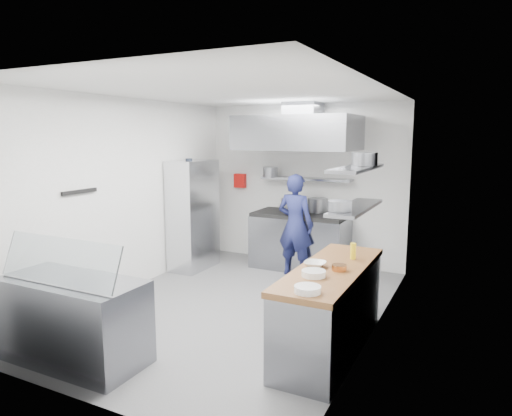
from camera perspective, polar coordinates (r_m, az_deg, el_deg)
The scene contains 34 objects.
floor at distance 6.23m, azimuth -2.52°, elevation -12.23°, with size 5.00×5.00×0.00m, color #4D4D4F.
ceiling at distance 5.83m, azimuth -2.71°, elevation 14.37°, with size 5.00×5.00×0.00m, color silver.
wall_back at distance 8.12m, azimuth 5.99°, elevation 2.93°, with size 3.60×0.02×2.80m, color white.
wall_front at distance 3.91m, azimuth -20.73°, elevation -4.23°, with size 3.60×0.02×2.80m, color white.
wall_left at distance 6.91m, azimuth -15.78°, elevation 1.57°, with size 5.00×0.02×2.80m, color white.
wall_right at distance 5.24m, azimuth 14.86°, elevation -0.68°, with size 5.00×0.02×2.80m, color white.
gas_range at distance 7.88m, azimuth 5.53°, elevation -4.26°, with size 1.60×0.80×0.90m, color gray.
cooktop at distance 7.78m, azimuth 5.59°, elevation -0.82°, with size 1.57×0.78×0.06m, color black.
stock_pot_left at distance 8.09m, azimuth 4.08°, elevation 0.51°, with size 0.26×0.26×0.20m, color slate.
stock_pot_mid at distance 7.88m, azimuth 7.70°, elevation 0.37°, with size 0.34×0.34×0.24m, color slate.
over_range_shelf at distance 7.93m, azimuth 6.27°, elevation 3.65°, with size 1.60×0.30×0.04m, color gray.
shelf_pot_a at distance 7.95m, azimuth 1.81°, elevation 4.51°, with size 0.26×0.26×0.18m, color slate.
extractor_hood at distance 7.51m, azimuth 5.27°, elevation 9.33°, with size 1.90×1.15×0.55m, color gray.
hood_duct at distance 7.73m, azimuth 5.93°, elevation 12.13°, with size 0.55×0.55×0.24m, color slate.
red_firebox at distance 8.58m, azimuth -2.00°, elevation 3.44°, with size 0.22×0.10×0.26m, color red.
chef at distance 7.38m, azimuth 4.94°, elevation -2.14°, with size 0.61×0.40×1.66m, color #1B1F51.
wire_rack at distance 7.81m, azimuth -7.85°, elevation -0.86°, with size 0.50×0.90×1.85m, color silver.
rack_bin_a at distance 7.63m, azimuth -8.91°, elevation -2.08°, with size 0.16×0.20×0.18m, color white.
rack_bin_b at distance 7.80m, azimuth -7.68°, elevation 1.91°, with size 0.12×0.16×0.14m, color yellow.
rack_jar at distance 7.55m, azimuth -8.37°, elevation 5.47°, with size 0.11×0.11×0.18m, color black.
knife_strip at distance 6.25m, azimuth -21.20°, elevation 1.92°, with size 0.04×0.55×0.05m, color black.
prep_counter_base at distance 5.02m, azimuth 9.29°, elevation -12.58°, with size 0.62×2.00×0.84m, color gray.
prep_counter_top at distance 4.87m, azimuth 9.43°, elevation -7.65°, with size 0.65×2.04×0.06m, color brown.
plate_stack_a at distance 4.07m, azimuth 6.46°, elevation -10.06°, with size 0.24×0.24×0.06m, color white.
plate_stack_b at distance 4.52m, azimuth 7.22°, elevation -8.11°, with size 0.24×0.24×0.06m, color white.
copper_pan at distance 4.75m, azimuth 10.35°, elevation -7.35°, with size 0.15×0.15×0.06m, color #B76D33.
squeeze_bottle at distance 5.20m, azimuth 12.05°, elevation -5.29°, with size 0.06×0.06×0.18m, color yellow.
mixing_bowl at distance 4.84m, azimuth 7.39°, elevation -6.97°, with size 0.23×0.23×0.06m, color white.
wall_shelf_lower at distance 4.97m, azimuth 12.40°, elevation 0.06°, with size 0.30×1.30×0.04m, color gray.
wall_shelf_upper at distance 4.93m, azimuth 12.56°, elevation 4.89°, with size 0.30×1.30×0.04m, color gray.
shelf_pot_c at distance 4.59m, azimuth 10.44°, elevation 0.26°, with size 0.24×0.24×0.10m, color slate.
shelf_pot_d at distance 5.08m, azimuth 13.41°, elevation 6.00°, with size 0.28×0.28×0.14m, color slate.
display_case at distance 5.06m, azimuth -21.84°, elevation -12.89°, with size 1.50×0.70×0.85m, color gray.
display_glass at distance 4.79m, azimuth -23.37°, elevation -6.09°, with size 1.47×0.02×0.45m, color silver.
Camera 1 is at (2.82, -5.07, 2.26)m, focal length 32.00 mm.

